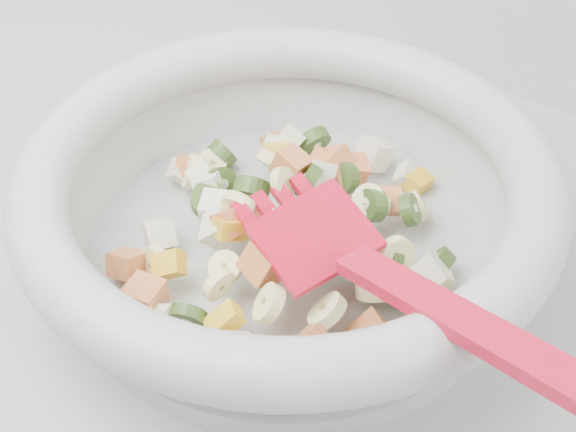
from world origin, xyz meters
The scene contains 1 object.
mixing_bowl centered at (-0.08, 1.43, 0.96)m, with size 0.47×0.37×0.14m.
Camera 1 is at (0.17, 1.05, 1.35)m, focal length 55.00 mm.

